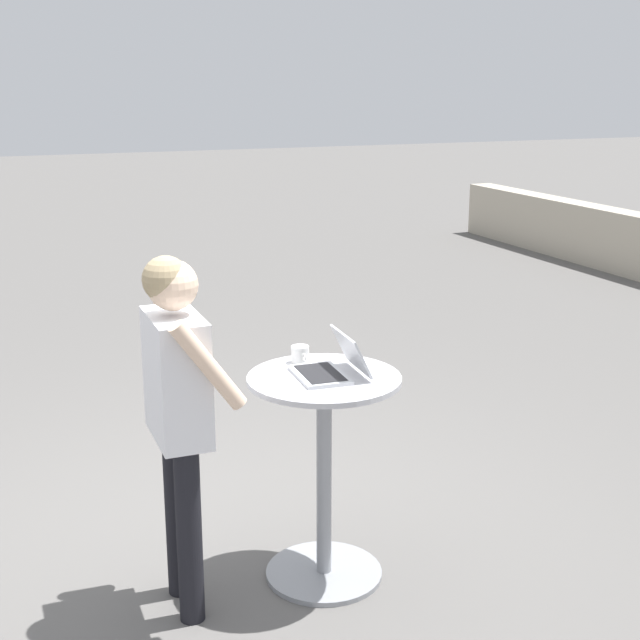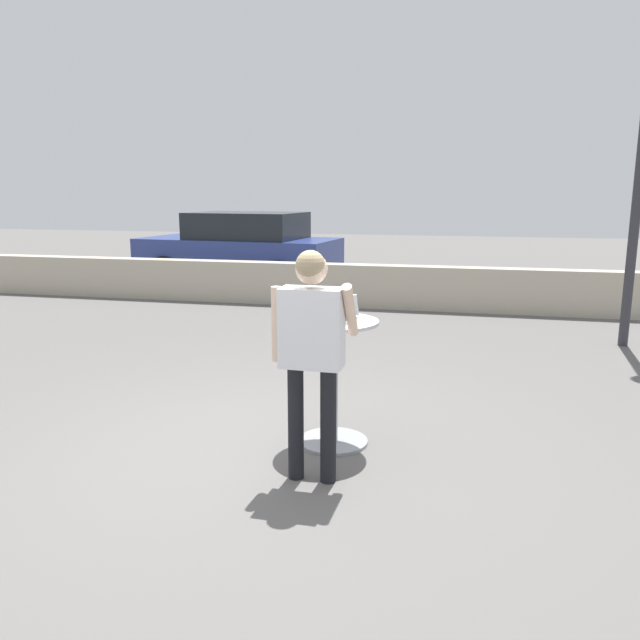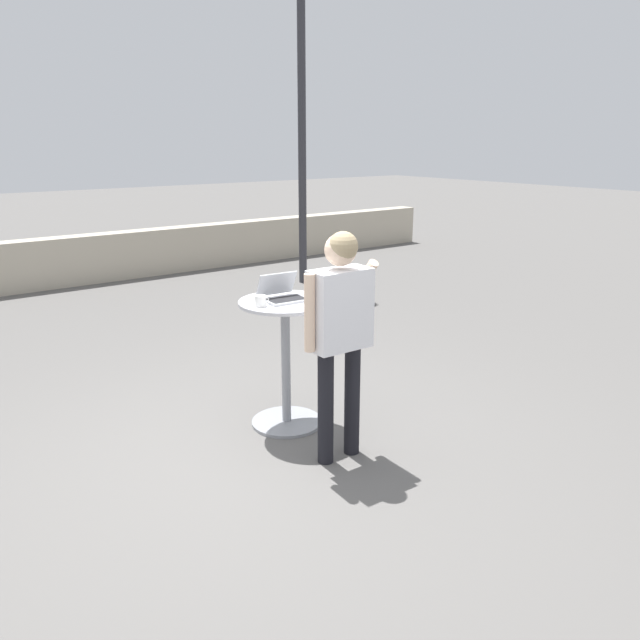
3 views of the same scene
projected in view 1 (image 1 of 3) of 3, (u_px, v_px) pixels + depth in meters
ground_plane at (223, 540)px, 4.58m from camera, size 50.00×50.00×0.00m
cafe_table at (324, 461)px, 4.10m from camera, size 0.70×0.70×1.00m
laptop at (331, 366)px, 3.99m from camera, size 0.33×0.32×0.20m
coffee_mug at (300, 354)px, 4.18m from camera, size 0.11×0.08×0.08m
standing_person at (177, 393)px, 3.75m from camera, size 0.56×0.35×1.60m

